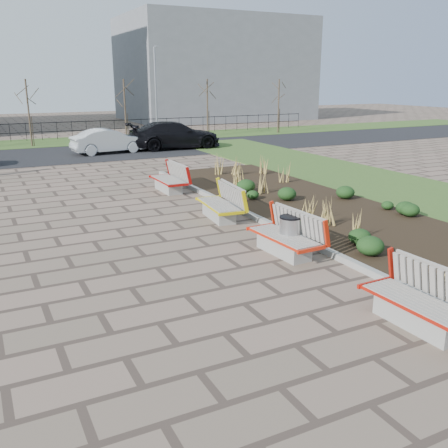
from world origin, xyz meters
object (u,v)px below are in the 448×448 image
bench_a (419,300)px  bench_c (219,203)px  litter_bin (290,234)px  bench_b (284,234)px  lamp_east (156,95)px  car_black (175,135)px  car_silver (109,141)px  bench_d (168,178)px

bench_a → bench_c: (0.00, 7.58, 0.00)m
bench_c → litter_bin: bench_c is taller
bench_b → lamp_east: lamp_east is taller
bench_b → litter_bin: bearing=16.3°
car_black → lamp_east: bearing=-2.5°
litter_bin → lamp_east: size_ratio=0.14×
bench_c → car_silver: bearing=93.8°
bench_d → car_silver: 10.84m
car_black → car_silver: bearing=95.5°
litter_bin → lamp_east: 23.72m
bench_d → litter_bin: 7.69m
car_silver → car_black: 4.01m
litter_bin → car_silver: 18.51m
car_silver → bench_d: bearing=171.6°
litter_bin → bench_c: bearing=93.9°
bench_d → litter_bin: bearing=-88.6°
bench_b → car_black: 19.28m
car_silver → car_black: size_ratio=0.75×
bench_d → car_black: (4.54, 10.96, 0.32)m
bench_b → car_silver: 18.60m
bench_a → bench_b: (0.00, 4.08, 0.00)m
bench_b → bench_d: same height
bench_a → car_black: car_black is taller
bench_c → bench_d: bearing=95.8°
bench_a → car_black: (4.54, 22.82, 0.32)m
car_black → bench_d: bearing=160.9°
bench_d → bench_c: bearing=-90.3°
bench_d → car_silver: size_ratio=0.51×
bench_d → car_silver: car_silver is taller
litter_bin → bench_a: bearing=-93.2°
bench_c → bench_d: (0.00, 4.27, 0.00)m
bench_d → lamp_east: 16.39m
bench_c → bench_b: bearing=-84.2°
bench_c → lamp_east: lamp_east is taller
car_black → litter_bin: bearing=170.4°
litter_bin → bench_d: bearing=91.7°
bench_b → bench_c: same height
litter_bin → car_black: 19.15m
bench_a → bench_b: same height
bench_b → lamp_east: size_ratio=0.35×
litter_bin → car_silver: car_silver is taller
bench_a → lamp_east: (5.00, 27.25, 2.54)m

